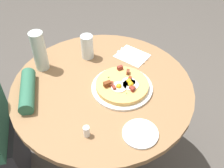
# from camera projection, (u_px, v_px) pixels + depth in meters

# --- Properties ---
(ground_plane) EXTENTS (6.00, 6.00, 0.00)m
(ground_plane) POSITION_uv_depth(u_px,v_px,m) (105.00, 161.00, 1.84)
(ground_plane) COLOR #4C4742
(dining_table) EXTENTS (0.92, 0.92, 0.73)m
(dining_table) POSITION_uv_depth(u_px,v_px,m) (103.00, 108.00, 1.46)
(dining_table) COLOR olive
(dining_table) RESTS_ON ground_plane
(pizza_plate) EXTENTS (0.30, 0.30, 0.01)m
(pizza_plate) POSITION_uv_depth(u_px,v_px,m) (122.00, 87.00, 1.32)
(pizza_plate) COLOR white
(pizza_plate) RESTS_ON dining_table
(breakfast_pizza) EXTENTS (0.26, 0.26, 0.05)m
(breakfast_pizza) POSITION_uv_depth(u_px,v_px,m) (122.00, 85.00, 1.30)
(breakfast_pizza) COLOR #DCA95A
(breakfast_pizza) RESTS_ON pizza_plate
(bread_plate) EXTENTS (0.15, 0.15, 0.01)m
(bread_plate) POSITION_uv_depth(u_px,v_px,m) (140.00, 134.00, 1.12)
(bread_plate) COLOR white
(bread_plate) RESTS_ON dining_table
(napkin) EXTENTS (0.22, 0.22, 0.00)m
(napkin) POSITION_uv_depth(u_px,v_px,m) (132.00, 56.00, 1.51)
(napkin) COLOR white
(napkin) RESTS_ON dining_table
(fork) EXTENTS (0.14, 0.13, 0.00)m
(fork) POSITION_uv_depth(u_px,v_px,m) (134.00, 54.00, 1.51)
(fork) COLOR silver
(fork) RESTS_ON napkin
(knife) EXTENTS (0.14, 0.13, 0.00)m
(knife) POSITION_uv_depth(u_px,v_px,m) (130.00, 57.00, 1.49)
(knife) COLOR silver
(knife) RESTS_ON napkin
(water_glass) EXTENTS (0.07, 0.07, 0.14)m
(water_glass) POSITION_uv_depth(u_px,v_px,m) (87.00, 47.00, 1.46)
(water_glass) COLOR silver
(water_glass) RESTS_ON dining_table
(water_bottle) EXTENTS (0.07, 0.07, 0.22)m
(water_bottle) POSITION_uv_depth(u_px,v_px,m) (39.00, 51.00, 1.36)
(water_bottle) COLOR silver
(water_bottle) RESTS_ON dining_table
(salt_shaker) EXTENTS (0.03, 0.03, 0.05)m
(salt_shaker) POSITION_uv_depth(u_px,v_px,m) (86.00, 131.00, 1.10)
(salt_shaker) COLOR white
(salt_shaker) RESTS_ON dining_table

